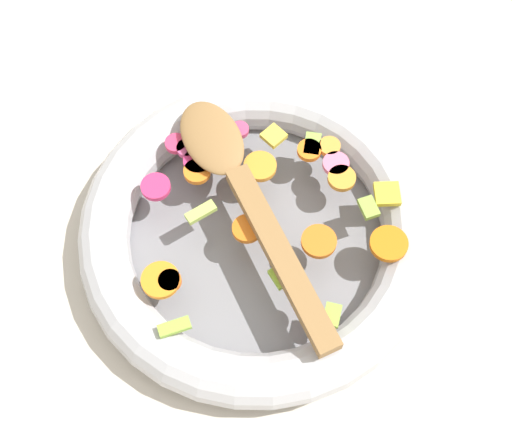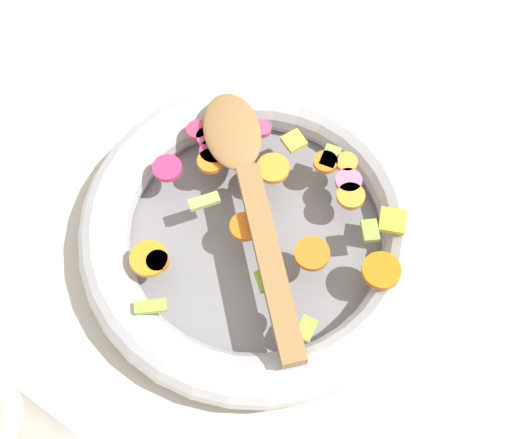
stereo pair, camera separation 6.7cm
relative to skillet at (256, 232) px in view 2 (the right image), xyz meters
name	(u,v)px [view 2 (the right image)]	position (x,y,z in m)	size (l,w,h in m)	color
ground_plane	(256,242)	(0.00, 0.00, -0.02)	(4.00, 4.00, 0.00)	beige
skillet	(256,232)	(0.00, 0.00, 0.00)	(0.34, 0.34, 0.05)	slate
chopped_vegetables	(270,207)	(0.01, -0.02, 0.03)	(0.25, 0.27, 0.01)	orange
wooden_spoon	(250,187)	(0.03, 0.00, 0.04)	(0.29, 0.06, 0.01)	olive
pepper_mill	(20,438)	(-0.15, 0.23, 0.07)	(0.05, 0.05, 0.20)	#B2ADA3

